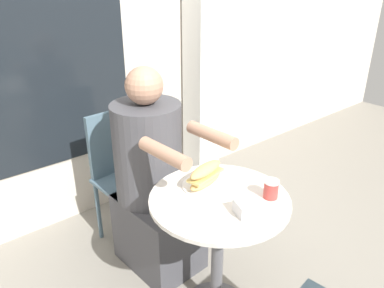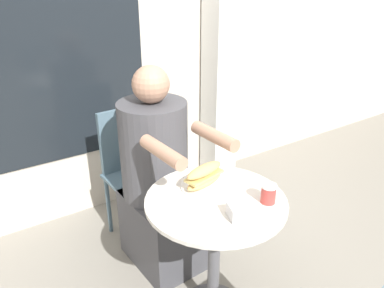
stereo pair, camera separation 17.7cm
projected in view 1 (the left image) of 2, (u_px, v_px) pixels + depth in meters
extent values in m
cube|color=beige|center=(78.00, 16.00, 2.37)|extent=(8.00, 0.08, 2.80)
cube|color=black|center=(29.00, 27.00, 2.16)|extent=(1.21, 0.01, 1.78)
cube|color=silver|center=(202.00, 37.00, 2.85)|extent=(0.22, 0.22, 2.40)
cylinder|color=beige|center=(219.00, 199.00, 1.72)|extent=(0.65, 0.65, 0.02)
cylinder|color=#515156|center=(217.00, 258.00, 1.87)|extent=(0.06, 0.06, 0.67)
cube|color=slate|center=(131.00, 182.00, 2.37)|extent=(0.40, 0.40, 0.02)
cube|color=slate|center=(113.00, 142.00, 2.40)|extent=(0.35, 0.05, 0.42)
cylinder|color=slate|center=(169.00, 212.00, 2.46)|extent=(0.03, 0.03, 0.43)
cylinder|color=slate|center=(126.00, 234.00, 2.26)|extent=(0.03, 0.03, 0.43)
cylinder|color=slate|center=(139.00, 192.00, 2.68)|extent=(0.03, 0.03, 0.43)
cylinder|color=slate|center=(98.00, 211.00, 2.48)|extent=(0.03, 0.03, 0.43)
cube|color=#424247|center=(159.00, 231.00, 2.26)|extent=(0.39, 0.50, 0.45)
cylinder|color=#424247|center=(148.00, 152.00, 2.10)|extent=(0.38, 0.38, 0.57)
sphere|color=tan|center=(144.00, 86.00, 1.93)|extent=(0.20, 0.20, 0.20)
cylinder|color=tan|center=(212.00, 135.00, 1.89)|extent=(0.09, 0.31, 0.07)
cylinder|color=tan|center=(164.00, 153.00, 1.70)|extent=(0.09, 0.31, 0.07)
cylinder|color=white|center=(205.00, 186.00, 1.81)|extent=(0.23, 0.23, 0.01)
ellipsoid|color=tan|center=(205.00, 180.00, 1.79)|extent=(0.23, 0.12, 0.05)
cube|color=#D6BC66|center=(206.00, 175.00, 1.78)|extent=(0.21, 0.12, 0.01)
ellipsoid|color=tan|center=(206.00, 169.00, 1.77)|extent=(0.23, 0.12, 0.05)
cylinder|color=#B73D38|center=(271.00, 190.00, 1.70)|extent=(0.07, 0.07, 0.08)
cylinder|color=white|center=(272.00, 181.00, 1.68)|extent=(0.07, 0.07, 0.01)
cube|color=silver|center=(246.00, 208.00, 1.59)|extent=(0.11, 0.11, 0.06)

